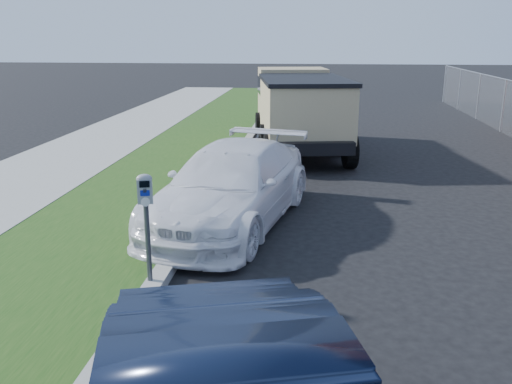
# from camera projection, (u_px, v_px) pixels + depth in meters

# --- Properties ---
(ground) EXTENTS (120.00, 120.00, 0.00)m
(ground) POSITION_uv_depth(u_px,v_px,m) (351.00, 286.00, 7.31)
(ground) COLOR black
(ground) RESTS_ON ground
(streetside) EXTENTS (6.12, 50.00, 0.15)m
(streetside) POSITION_uv_depth(u_px,v_px,m) (33.00, 219.00, 9.77)
(streetside) COLOR gray
(streetside) RESTS_ON ground
(parking_meter) EXTENTS (0.23, 0.18, 1.46)m
(parking_meter) POSITION_uv_depth(u_px,v_px,m) (146.00, 205.00, 6.87)
(parking_meter) COLOR #3F4247
(parking_meter) RESTS_ON ground
(white_wagon) EXTENTS (2.92, 5.11, 1.39)m
(white_wagon) POSITION_uv_depth(u_px,v_px,m) (231.00, 185.00, 9.66)
(white_wagon) COLOR white
(white_wagon) RESTS_ON ground
(dump_truck) EXTENTS (3.07, 6.05, 2.27)m
(dump_truck) POSITION_uv_depth(u_px,v_px,m) (299.00, 107.00, 15.71)
(dump_truck) COLOR black
(dump_truck) RESTS_ON ground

